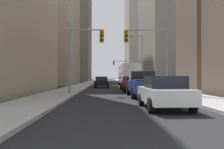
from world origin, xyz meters
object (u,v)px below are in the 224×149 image
Objects in this scene: sedan_red at (133,84)px; traffic_signal_near_left at (84,46)px; sedan_navy at (129,83)px; sedan_black at (102,82)px; city_bus at (128,74)px; sedan_white at (164,92)px; pickup_truck_blue at (143,84)px; traffic_signal_far_right at (120,67)px; traffic_signal_near_right at (148,46)px.

traffic_signal_near_left is (-4.47, -3.39, 3.23)m from sedan_red.
sedan_navy and sedan_black have the same top height.
city_bus is at bearing 54.17° from sedan_black.
sedan_navy is 0.70× the size of traffic_signal_near_left.
sedan_white is at bearing -90.31° from sedan_navy.
sedan_black is at bearing 102.14° from pickup_truck_blue.
traffic_signal_near_left is (-4.53, -8.47, 3.23)m from sedan_navy.
pickup_truck_blue is at bearing -24.31° from traffic_signal_near_left.
sedan_white is at bearing -64.02° from traffic_signal_near_left.
pickup_truck_blue is 7.05m from sedan_white.
pickup_truck_blue is at bearing -91.25° from traffic_signal_far_right.
pickup_truck_blue is 0.90× the size of traffic_signal_near_left.
traffic_signal_near_left is at bearing -179.99° from traffic_signal_near_right.
pickup_truck_blue is at bearing -92.45° from city_bus.
sedan_navy is at bearing 90.19° from pickup_truck_blue.
traffic_signal_far_right is at bearing 89.94° from city_bus.
sedan_white is (-1.04, -28.32, -1.16)m from city_bus.
traffic_signal_near_right is at bearing 70.23° from pickup_truck_blue.
traffic_signal_near_left is 1.00× the size of traffic_signal_far_right.
sedan_red is (0.03, 12.50, 0.00)m from sedan_white.
city_bus reaches higher than sedan_black.
city_bus is 7.31m from sedan_black.
traffic_signal_far_right is (1.06, 49.76, 3.25)m from sedan_white.
sedan_navy is at bearing 61.87° from traffic_signal_near_left.
pickup_truck_blue reaches higher than sedan_navy.
traffic_signal_near_right reaches higher than sedan_black.
sedan_red and sedan_navy have the same top height.
pickup_truck_blue is 1.27× the size of sedan_red.
traffic_signal_near_right is at bearing 84.54° from sedan_white.
sedan_red is at bearing -91.58° from traffic_signal_far_right.
traffic_signal_far_right reaches higher than city_bus.
traffic_signal_far_right reaches higher than pickup_truck_blue.
sedan_red is at bearing 37.21° from traffic_signal_near_left.
pickup_truck_blue is 1.28× the size of sedan_black.
traffic_signal_near_left and traffic_signal_near_right have the same top height.
traffic_signal_near_left is at bearing -95.34° from sedan_black.
sedan_navy is 32.36m from traffic_signal_far_right.
pickup_truck_blue reaches higher than sedan_red.
sedan_white and sedan_red have the same top height.
traffic_signal_near_left is (-4.44, 9.10, 3.23)m from sedan_white.
city_bus reaches higher than pickup_truck_blue.
pickup_truck_blue is 15.77m from sedan_black.
traffic_signal_near_right is at bearing -90.27° from traffic_signal_far_right.
sedan_black is at bearing 98.07° from sedan_white.
traffic_signal_near_right reaches higher than sedan_red.
sedan_navy is (0.06, 5.08, 0.00)m from sedan_red.
traffic_signal_far_right is at bearing 88.42° from sedan_red.
sedan_white is at bearing -90.15° from sedan_red.
traffic_signal_far_right reaches higher than sedan_black.
traffic_signal_near_left reaches higher than sedan_white.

